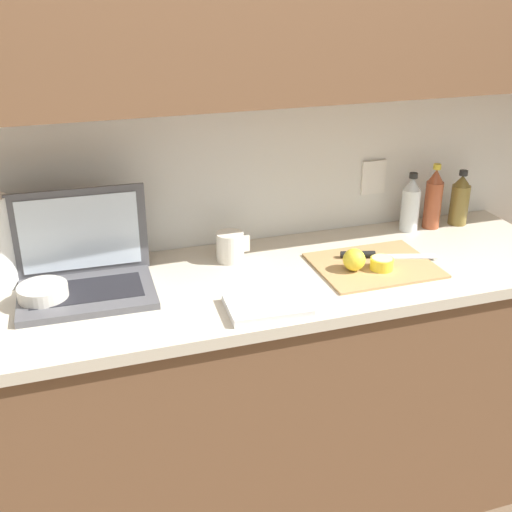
{
  "coord_description": "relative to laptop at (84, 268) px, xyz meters",
  "views": [
    {
      "loc": [
        -0.38,
        -1.64,
        1.76
      ],
      "look_at": [
        0.16,
        -0.01,
        0.99
      ],
      "focal_mm": 45.0,
      "sensor_mm": 36.0,
      "label": 1
    }
  ],
  "objects": [
    {
      "name": "wall_back",
      "position": [
        0.33,
        0.13,
        0.58
      ],
      "size": [
        5.2,
        0.38,
        2.6
      ],
      "color": "white",
      "rests_on": "ground_plane"
    },
    {
      "name": "laptop",
      "position": [
        0.0,
        0.0,
        0.0
      ],
      "size": [
        0.39,
        0.28,
        0.28
      ],
      "rotation": [
        0.0,
        0.0,
        -0.03
      ],
      "color": "#515156",
      "rests_on": "counter_unit"
    },
    {
      "name": "lemon_whole_beside",
      "position": [
        0.79,
        -0.14,
        -0.02
      ],
      "size": [
        0.07,
        0.07,
        0.07
      ],
      "color": "yellow",
      "rests_on": "cutting_board"
    },
    {
      "name": "cutting_board",
      "position": [
        0.87,
        -0.12,
        -0.06
      ],
      "size": [
        0.37,
        0.3,
        0.01
      ],
      "primitive_type": "cube",
      "color": "tan",
      "rests_on": "counter_unit"
    },
    {
      "name": "bottle_green_soda",
      "position": [
        1.13,
        0.12,
        0.03
      ],
      "size": [
        0.06,
        0.06,
        0.21
      ],
      "color": "silver",
      "rests_on": "counter_unit"
    },
    {
      "name": "knife",
      "position": [
        0.88,
        -0.07,
        -0.05
      ],
      "size": [
        0.3,
        0.11,
        0.02
      ],
      "rotation": [
        0.0,
        0.0,
        -0.28
      ],
      "color": "silver",
      "rests_on": "cutting_board"
    },
    {
      "name": "lemon_half_cut",
      "position": [
        0.87,
        -0.16,
        -0.04
      ],
      "size": [
        0.07,
        0.07,
        0.04
      ],
      "color": "yellow",
      "rests_on": "cutting_board"
    },
    {
      "name": "measuring_cup",
      "position": [
        0.45,
        0.06,
        -0.02
      ],
      "size": [
        0.11,
        0.09,
        0.09
      ],
      "color": "silver",
      "rests_on": "counter_unit"
    },
    {
      "name": "dish_towel",
      "position": [
        0.46,
        -0.28,
        -0.05
      ],
      "size": [
        0.23,
        0.17,
        0.02
      ],
      "primitive_type": "cube",
      "rotation": [
        0.0,
        0.0,
        -0.06
      ],
      "color": "white",
      "rests_on": "counter_unit"
    },
    {
      "name": "bottle_water_clear",
      "position": [
        1.33,
        0.12,
        0.02
      ],
      "size": [
        0.07,
        0.07,
        0.2
      ],
      "color": "olive",
      "rests_on": "counter_unit"
    },
    {
      "name": "bowl_white",
      "position": [
        -0.12,
        -0.06,
        -0.04
      ],
      "size": [
        0.14,
        0.14,
        0.06
      ],
      "color": "beige",
      "rests_on": "counter_unit"
    },
    {
      "name": "bottle_oil_tall",
      "position": [
        1.22,
        0.12,
        0.04
      ],
      "size": [
        0.06,
        0.06,
        0.23
      ],
      "color": "#A34C2D",
      "rests_on": "counter_unit"
    },
    {
      "name": "counter_unit",
      "position": [
        0.31,
        -0.09,
        -0.51
      ],
      "size": [
        2.37,
        0.59,
        0.91
      ],
      "color": "brown",
      "rests_on": "ground_plane"
    }
  ]
}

